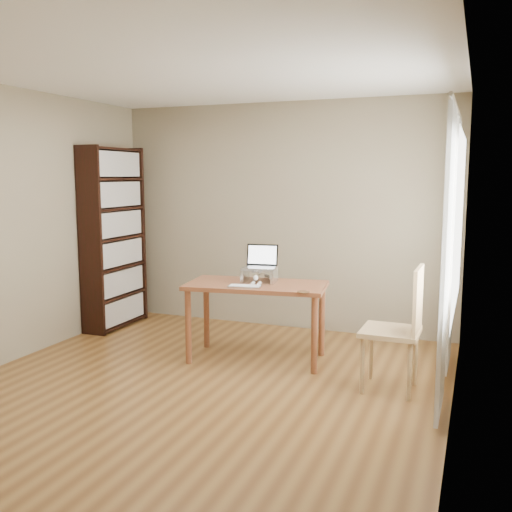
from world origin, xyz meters
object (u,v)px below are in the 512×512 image
Objects in this scene: desk at (256,294)px; laptop at (261,262)px; keyboard at (245,286)px; chair at (401,324)px; bookshelf at (114,238)px; cat at (261,274)px.

desk is 4.14× the size of laptop.
keyboard is (-0.03, -0.35, -0.18)m from laptop.
chair is (1.40, -0.46, -0.37)m from laptop.
keyboard is (-0.03, -0.22, 0.11)m from desk.
bookshelf is 4.29× the size of cat.
laptop is 0.12m from cat.
keyboard is at bearing -107.52° from cat.
laptop reaches higher than desk.
keyboard is 0.34m from cat.
bookshelf is 3.56m from chair.
chair reaches higher than desk.
desk is 1.33× the size of chair.
desk is 4.36× the size of keyboard.
laptop is (0.00, 0.13, 0.29)m from desk.
desk is at bearing -102.19° from cat.
bookshelf is 1.51× the size of desk.
bookshelf is at bearing 166.43° from chair.
cat is (0.03, 0.33, 0.06)m from keyboard.
desk is 0.25m from keyboard.
bookshelf is 2.01× the size of chair.
laptop is 1.52m from chair.
chair is at bearing -29.99° from cat.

